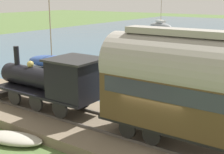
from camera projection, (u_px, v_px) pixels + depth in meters
ground_plane at (159, 152)px, 12.71m from camera, size 200.00×200.00×0.00m
rail_embankment at (162, 145)px, 12.79m from camera, size 4.87×56.00×0.58m
steam_locomotive at (56, 80)px, 15.58m from camera, size 2.25×6.56×2.97m
passenger_coach at (214, 88)px, 11.04m from camera, size 2.42×8.78×4.44m
sailboat_blue at (52, 61)px, 27.70m from camera, size 2.74×4.94×8.81m
sailboat_gray at (161, 26)px, 59.98m from camera, size 4.27×6.30×6.03m
beached_dinghy at (13, 138)px, 13.44m from camera, size 1.88×3.00×0.44m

